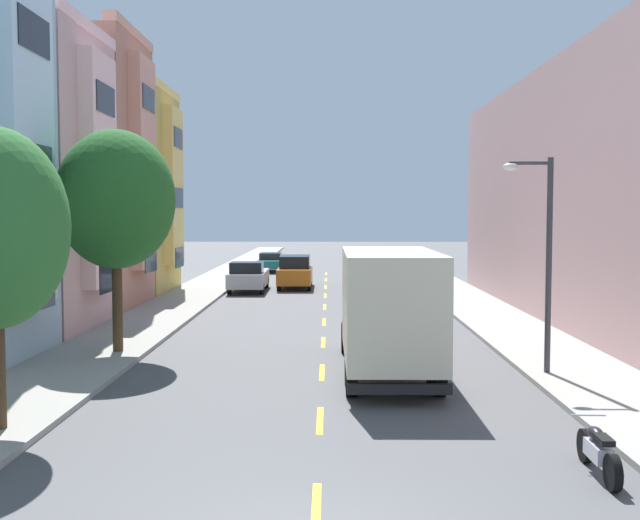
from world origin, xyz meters
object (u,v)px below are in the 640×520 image
at_px(street_lamp, 543,246).
at_px(parked_pickup_black, 399,275).
at_px(parked_wagon_forest, 410,287).
at_px(parked_motorcycle, 598,452).
at_px(parked_pickup_white, 385,264).
at_px(delivery_box_truck, 387,304).
at_px(parked_sedan_teal, 271,262).
at_px(street_tree_second, 116,200).
at_px(parked_pickup_silver, 248,277).
at_px(moving_orange_sedan, 295,272).

xyz_separation_m(street_lamp, parked_pickup_black, (-1.61, 24.16, -2.72)).
height_order(street_lamp, parked_wagon_forest, street_lamp).
relative_size(parked_pickup_black, parked_motorcycle, 2.60).
relative_size(street_lamp, parked_pickup_white, 1.09).
height_order(street_lamp, parked_motorcycle, street_lamp).
xyz_separation_m(parked_pickup_black, parked_pickup_white, (-0.09, 9.96, 0.00)).
relative_size(delivery_box_truck, parked_sedan_teal, 1.78).
height_order(street_lamp, delivery_box_truck, street_lamp).
bearing_deg(parked_motorcycle, parked_pickup_white, 90.71).
distance_m(street_tree_second, parked_pickup_silver, 20.22).
distance_m(street_lamp, parked_pickup_black, 24.37).
bearing_deg(parked_pickup_black, street_tree_second, -116.96).
height_order(parked_sedan_teal, parked_pickup_black, parked_pickup_black).
relative_size(street_tree_second, parked_motorcycle, 3.35).
distance_m(parked_sedan_teal, parked_pickup_black, 15.90).
height_order(parked_pickup_black, moving_orange_sedan, moving_orange_sedan).
distance_m(parked_sedan_teal, moving_orange_sedan, 13.02).
height_order(parked_sedan_teal, parked_wagon_forest, parked_wagon_forest).
height_order(street_lamp, parked_pickup_silver, street_lamp).
xyz_separation_m(street_lamp, parked_wagon_forest, (-1.70, 17.38, -2.75)).
bearing_deg(parked_motorcycle, moving_orange_sedan, 101.34).
relative_size(parked_wagon_forest, parked_motorcycle, 2.31).
relative_size(delivery_box_truck, moving_orange_sedan, 1.67).
bearing_deg(street_lamp, parked_wagon_forest, 95.57).
relative_size(delivery_box_truck, parked_pickup_silver, 1.51).
relative_size(parked_sedan_teal, parked_pickup_silver, 0.85).
bearing_deg(parked_pickup_black, parked_sedan_teal, 122.45).
xyz_separation_m(parked_pickup_black, parked_wagon_forest, (-0.08, -6.78, -0.02)).
distance_m(street_tree_second, delivery_box_truck, 9.12).
relative_size(street_lamp, parked_wagon_forest, 1.22).
distance_m(street_lamp, parked_pickup_silver, 25.18).
height_order(street_tree_second, parked_pickup_silver, street_tree_second).
relative_size(street_lamp, parked_sedan_teal, 1.28).
bearing_deg(parked_pickup_white, moving_orange_sedan, -122.87).
height_order(delivery_box_truck, parked_wagon_forest, delivery_box_truck).
height_order(street_lamp, moving_orange_sedan, street_lamp).
relative_size(delivery_box_truck, parked_motorcycle, 3.91).
bearing_deg(parked_wagon_forest, delivery_box_truck, -98.13).
relative_size(parked_pickup_silver, parked_motorcycle, 2.59).
xyz_separation_m(parked_pickup_black, moving_orange_sedan, (-6.11, 0.63, 0.16)).
bearing_deg(parked_pickup_white, parked_motorcycle, -89.29).
xyz_separation_m(delivery_box_truck, parked_pickup_white, (2.43, 33.75, -1.12)).
distance_m(delivery_box_truck, parked_wagon_forest, 17.22).
bearing_deg(parked_sedan_teal, moving_orange_sedan, -79.29).
distance_m(parked_sedan_teal, parked_motorcycle, 46.32).
bearing_deg(parked_pickup_black, delivery_box_truck, -96.03).
distance_m(moving_orange_sedan, parked_motorcycle, 33.31).
xyz_separation_m(parked_pickup_silver, parked_wagon_forest, (8.60, -5.43, -0.02)).
height_order(parked_pickup_black, parked_wagon_forest, parked_pickup_black).
relative_size(parked_pickup_black, moving_orange_sedan, 1.11).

